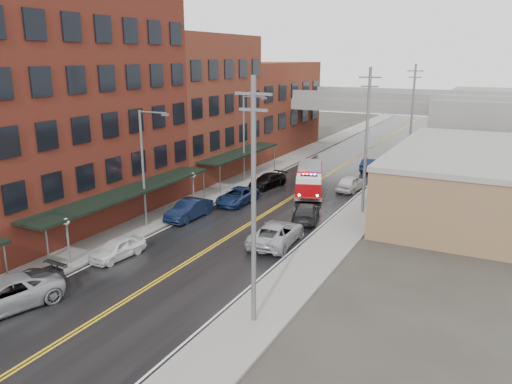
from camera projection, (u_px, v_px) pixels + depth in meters
The scene contains 30 objects.
road at pixel (259, 218), 40.86m from camera, with size 11.00×160.00×0.02m, color black.
sidewalk_left at pixel (186, 205), 44.03m from camera, with size 3.00×160.00×0.15m, color slate.
sidewalk_right at pixel (346, 231), 37.65m from camera, with size 3.00×160.00×0.15m, color slate.
curb_left at pixel (201, 208), 43.31m from camera, with size 0.30×160.00×0.15m, color gray.
curb_right at pixel (325, 227), 38.37m from camera, with size 0.30×160.00×0.15m, color gray.
brick_building_b at pixel (64, 107), 38.29m from camera, with size 9.00×20.00×18.00m, color maroon.
brick_building_c at pixel (193, 107), 53.73m from camera, with size 9.00×15.00×15.00m, color maroon.
brick_building_far at pixel (264, 107), 69.18m from camera, with size 9.00×20.00×12.00m, color maroon.
tan_building at pixel (483, 183), 41.80m from camera, with size 14.00×22.00×5.00m, color #836346.
awning_1 at pixel (128, 192), 37.33m from camera, with size 2.60×18.00×3.09m.
awning_2 at pixel (240, 153), 52.38m from camera, with size 2.60×13.00×3.09m.
globe_lamp_1 at pixel (67, 231), 31.01m from camera, with size 0.44×0.44×3.12m.
globe_lamp_2 at pixel (193, 182), 43.05m from camera, with size 0.44×0.44×3.12m.
street_lamp_1 at pixel (145, 162), 37.20m from camera, with size 2.64×0.22×9.00m.
street_lamp_2 at pixel (246, 133), 50.96m from camera, with size 2.64×0.22×9.00m.
utility_pole_0 at pixel (254, 201), 23.15m from camera, with size 1.80×0.24×12.00m.
utility_pole_1 at pixel (366, 139), 40.35m from camera, with size 1.80×0.24×12.00m.
utility_pole_2 at pixel (412, 114), 57.55m from camera, with size 1.80×0.24×12.00m.
overpass at pixel (366, 109), 66.81m from camera, with size 40.00×10.00×7.50m.
fire_truck at pixel (309, 179), 47.56m from camera, with size 4.86×7.83×2.73m.
parked_car_left_2 at pixel (2, 295), 25.80m from camera, with size 2.76×5.98×1.66m, color gray.
parked_car_left_3 at pixel (21, 289), 26.77m from camera, with size 2.02×4.98×1.44m, color #29292B.
parked_car_left_4 at pixel (118, 248), 32.56m from camera, with size 1.61×3.99×1.36m, color white.
parked_car_left_5 at pixel (189, 210), 40.43m from camera, with size 1.66×4.77×1.57m, color black.
parked_car_left_6 at pixel (237, 196), 44.65m from camera, with size 2.31×5.02×1.39m, color #14254D.
parked_car_left_7 at pixel (268, 181), 50.19m from camera, with size 1.93×4.74×1.38m, color black.
parked_car_right_0 at pixel (276, 233), 34.96m from camera, with size 2.66×5.77×1.60m, color #9B9CA3.
parked_car_right_1 at pixel (306, 212), 40.06m from camera, with size 1.96×4.83×1.40m, color #242427.
parked_car_right_2 at pixel (351, 183), 48.97m from camera, with size 1.80×4.47×1.52m, color silver.
parked_car_right_3 at pixel (370, 164), 57.55m from camera, with size 1.54×4.41×1.45m, color black.
Camera 1 is at (17.37, -4.77, 12.79)m, focal length 35.00 mm.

